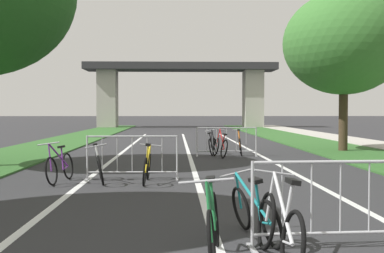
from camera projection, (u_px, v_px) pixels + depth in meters
name	position (u px, v px, depth m)	size (l,w,h in m)	color
grass_verge_left	(61.00, 143.00, 25.08)	(3.19, 56.20, 0.05)	#2D5B26
grass_verge_right	(308.00, 142.00, 25.50)	(3.19, 56.20, 0.05)	#2D5B26
sidewalk_path_right	(360.00, 142.00, 25.59)	(2.22, 56.20, 0.08)	#ADA89E
lane_stripe_center	(189.00, 154.00, 18.56)	(0.14, 32.51, 0.01)	silver
lane_stripe_right_lane	(258.00, 154.00, 18.65)	(0.14, 32.51, 0.01)	silver
lane_stripe_left_lane	(119.00, 155.00, 18.47)	(0.14, 32.51, 0.01)	silver
overpass_bridge	(181.00, 83.00, 48.58)	(18.55, 3.88, 6.25)	#2D2D30
tree_right_oak_mid	(344.00, 43.00, 19.69)	(4.81, 4.81, 6.36)	#3D2D1E
crowd_barrier_nearest	(340.00, 205.00, 5.90)	(2.21, 0.56, 1.05)	#ADADB2
crowd_barrier_second	(132.00, 158.00, 11.76)	(2.19, 0.47, 1.05)	#ADADB2
crowd_barrier_third	(227.00, 142.00, 17.81)	(2.19, 0.48, 1.05)	#ADADB2
bicycle_orange_0	(240.00, 145.00, 18.30)	(0.45, 1.66, 0.97)	black
bicycle_red_1	(220.00, 147.00, 17.46)	(0.56, 1.72, 1.04)	black
bicycle_silver_2	(279.00, 228.00, 5.31)	(0.47, 1.74, 0.96)	black
bicycle_green_3	(213.00, 225.00, 5.46)	(0.56, 1.73, 0.98)	black
bicycle_white_4	(99.00, 166.00, 11.30)	(0.48, 1.65, 0.92)	black
bicycle_purple_5	(60.00, 167.00, 11.33)	(0.57, 1.67, 0.96)	black
bicycle_black_6	(213.00, 145.00, 18.39)	(0.54, 1.61, 0.97)	black
bicycle_teal_7	(255.00, 213.00, 6.30)	(0.68, 1.59, 0.85)	black
bicycle_yellow_8	(147.00, 167.00, 11.22)	(0.50, 1.69, 0.92)	black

